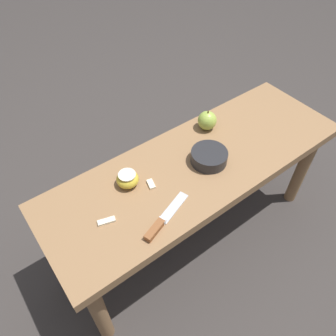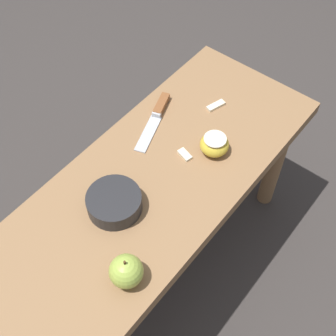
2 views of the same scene
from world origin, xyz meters
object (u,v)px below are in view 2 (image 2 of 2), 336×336
Objects in this scene: apple_whole at (126,271)px; bowl at (114,202)px; wooden_bench at (132,218)px; knife at (157,113)px; apple_cut at (214,145)px.

apple_whole reaches higher than bowl.
apple_whole is 0.19m from bowl.
apple_whole reaches higher than wooden_bench.
knife is 0.32m from bowl.
apple_whole reaches higher than knife.
bowl reaches higher than wooden_bench.
apple_whole is (0.15, 0.13, 0.11)m from wooden_bench.
apple_whole reaches higher than apple_cut.
apple_cut is 0.31m from bowl.
wooden_bench is at bearing -13.99° from apple_cut.
wooden_bench is at bearing 6.76° from knife.
knife is at bearing -91.45° from apple_cut.
apple_cut is at bearing 68.88° from knife.
bowl is (0.30, 0.12, 0.02)m from knife.
apple_whole is at bearing 8.41° from apple_cut.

